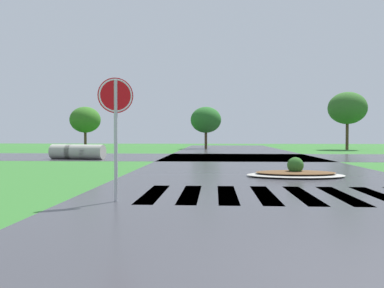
# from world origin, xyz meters

# --- Properties ---
(asphalt_roadway) EXTENTS (9.82, 80.00, 0.01)m
(asphalt_roadway) POSITION_xyz_m (0.00, 10.00, 0.00)
(asphalt_roadway) COLOR #35353A
(asphalt_roadway) RESTS_ON ground
(asphalt_cross_road) EXTENTS (90.00, 8.84, 0.01)m
(asphalt_cross_road) POSITION_xyz_m (0.00, 21.71, 0.00)
(asphalt_cross_road) COLOR #35353A
(asphalt_cross_road) RESTS_ON ground
(crosswalk_stripes) EXTENTS (6.75, 3.06, 0.01)m
(crosswalk_stripes) POSITION_xyz_m (0.00, 5.84, 0.00)
(crosswalk_stripes) COLOR white
(crosswalk_stripes) RESTS_ON ground
(stop_sign) EXTENTS (0.72, 0.31, 2.67)m
(stop_sign) POSITION_xyz_m (-3.79, 4.68, 1.99)
(stop_sign) COLOR #B2B5BA
(stop_sign) RESTS_ON ground
(median_island) EXTENTS (3.34, 1.88, 0.68)m
(median_island) POSITION_xyz_m (1.12, 9.95, 0.13)
(median_island) COLOR #9E9B93
(median_island) RESTS_ON ground
(drainage_pipe_stack) EXTENTS (3.40, 1.38, 0.88)m
(drainage_pipe_stack) POSITION_xyz_m (-9.82, 19.04, 0.44)
(drainage_pipe_stack) COLOR #9E9B93
(drainage_pipe_stack) RESTS_ON ground
(background_treeline) EXTENTS (44.20, 5.87, 5.64)m
(background_treeline) POSITION_xyz_m (10.25, 35.79, 3.56)
(background_treeline) COLOR #4C3823
(background_treeline) RESTS_ON ground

